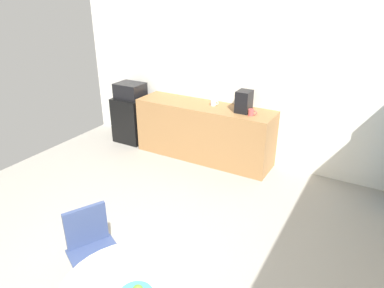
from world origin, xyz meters
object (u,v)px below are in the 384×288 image
at_px(microwave, 130,90).
at_px(mug_white, 251,112).
at_px(chair_navy, 91,242).
at_px(coffee_maker, 244,101).
at_px(mini_fridge, 132,119).
at_px(mug_green, 214,103).

xyz_separation_m(microwave, mug_white, (2.28, -0.10, 0.02)).
relative_size(chair_navy, coffee_maker, 2.59).
bearing_deg(mini_fridge, mug_green, 1.75).
relative_size(mug_white, mug_green, 1.00).
height_order(microwave, mug_white, microwave).
relative_size(chair_navy, mug_green, 6.43).
bearing_deg(microwave, mug_green, 1.75).
bearing_deg(chair_navy, mug_green, 95.58).
relative_size(mini_fridge, microwave, 1.67).
relative_size(microwave, mug_white, 3.72).
bearing_deg(mug_white, microwave, 177.57).
bearing_deg(microwave, mug_white, -2.43).
height_order(mini_fridge, mug_green, mug_green).
xyz_separation_m(mini_fridge, chair_navy, (1.90, -2.94, 0.12)).
bearing_deg(mug_white, mini_fridge, 177.57).
xyz_separation_m(mini_fridge, coffee_maker, (2.12, 0.00, 0.66)).
xyz_separation_m(mug_green, coffee_maker, (0.52, -0.05, 0.11)).
bearing_deg(chair_navy, coffee_maker, 85.60).
xyz_separation_m(microwave, mug_green, (1.61, 0.05, 0.02)).
bearing_deg(coffee_maker, mini_fridge, 180.00).
relative_size(mug_white, coffee_maker, 0.40).
height_order(microwave, chair_navy, microwave).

